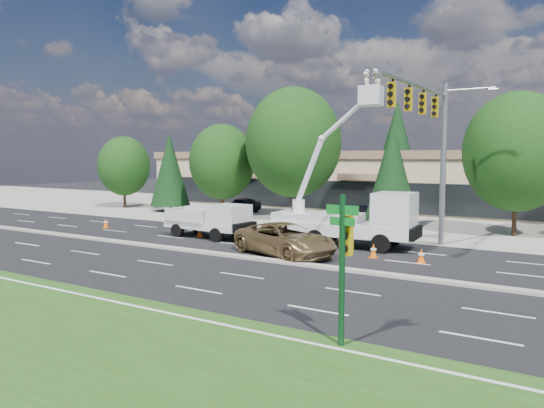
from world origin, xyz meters
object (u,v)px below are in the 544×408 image
Objects in this scene: utility_pickup at (212,224)px; bucket_truck at (351,211)px; minivan at (285,239)px; signal_mast at (434,136)px; street_sign_pole at (344,254)px.

utility_pickup is 0.59× the size of bucket_truck.
signal_mast is at bearing -29.10° from minivan.
street_sign_pole is at bearing -72.51° from bucket_truck.
minivan is at bearing -119.81° from bucket_truck.
signal_mast is 13.85m from utility_pickup.
minivan is (6.68, -2.50, -0.06)m from utility_pickup.
signal_mast is 1.06× the size of bucket_truck.
street_sign_pole is at bearing -82.73° from signal_mast.
signal_mast is at bearing 15.95° from utility_pickup.
utility_pickup is (-14.51, 12.66, -1.57)m from street_sign_pole.
utility_pickup is 0.97× the size of minivan.
utility_pickup is at bearing 138.91° from street_sign_pole.
utility_pickup is 8.71m from bucket_truck.
bucket_truck reaches higher than signal_mast.
minivan is at bearing -137.96° from signal_mast.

